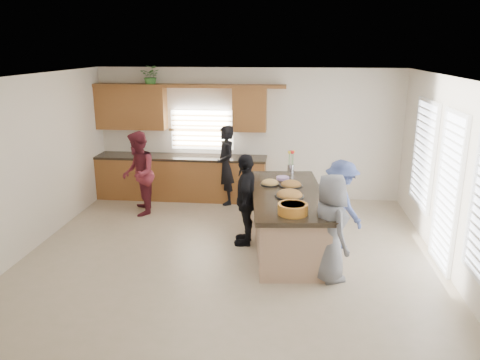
# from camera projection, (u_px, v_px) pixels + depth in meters

# --- Properties ---
(floor) EXTENTS (6.50, 6.50, 0.00)m
(floor) POSITION_uv_depth(u_px,v_px,m) (231.00, 252.00, 7.59)
(floor) COLOR tan
(floor) RESTS_ON ground
(room_shell) EXTENTS (6.52, 6.02, 2.81)m
(room_shell) POSITION_uv_depth(u_px,v_px,m) (230.00, 137.00, 7.07)
(room_shell) COLOR silver
(room_shell) RESTS_ON ground
(back_cabinetry) EXTENTS (4.08, 0.66, 2.46)m
(back_cabinetry) POSITION_uv_depth(u_px,v_px,m) (179.00, 157.00, 10.10)
(back_cabinetry) COLOR brown
(back_cabinetry) RESTS_ON ground
(right_wall_glazing) EXTENTS (0.06, 4.00, 2.25)m
(right_wall_glazing) POSITION_uv_depth(u_px,v_px,m) (450.00, 181.00, 6.76)
(right_wall_glazing) COLOR white
(right_wall_glazing) RESTS_ON ground
(island) EXTENTS (1.43, 2.81, 0.95)m
(island) POSITION_uv_depth(u_px,v_px,m) (287.00, 222.00, 7.67)
(island) COLOR tan
(island) RESTS_ON ground
(platter_front) EXTENTS (0.45, 0.45, 0.18)m
(platter_front) POSITION_uv_depth(u_px,v_px,m) (289.00, 195.00, 7.32)
(platter_front) COLOR black
(platter_front) RESTS_ON island
(platter_mid) EXTENTS (0.39, 0.39, 0.16)m
(platter_mid) POSITION_uv_depth(u_px,v_px,m) (291.00, 185.00, 7.86)
(platter_mid) COLOR black
(platter_mid) RESTS_ON island
(platter_back) EXTENTS (0.33, 0.33, 0.13)m
(platter_back) POSITION_uv_depth(u_px,v_px,m) (270.00, 183.00, 7.96)
(platter_back) COLOR black
(platter_back) RESTS_ON island
(salad_bowl) EXTENTS (0.42, 0.42, 0.15)m
(salad_bowl) POSITION_uv_depth(u_px,v_px,m) (293.00, 208.00, 6.55)
(salad_bowl) COLOR orange
(salad_bowl) RESTS_ON island
(clear_cup) EXTENTS (0.09, 0.09, 0.10)m
(clear_cup) POSITION_uv_depth(u_px,v_px,m) (324.00, 212.00, 6.49)
(clear_cup) COLOR white
(clear_cup) RESTS_ON island
(plate_stack) EXTENTS (0.23, 0.23, 0.05)m
(plate_stack) POSITION_uv_depth(u_px,v_px,m) (283.00, 178.00, 8.28)
(plate_stack) COLOR #C497DC
(plate_stack) RESTS_ON island
(flower_vase) EXTENTS (0.14, 0.14, 0.42)m
(flower_vase) POSITION_uv_depth(u_px,v_px,m) (291.00, 161.00, 8.68)
(flower_vase) COLOR silver
(flower_vase) RESTS_ON island
(potted_plant) EXTENTS (0.43, 0.38, 0.44)m
(potted_plant) POSITION_uv_depth(u_px,v_px,m) (151.00, 76.00, 9.77)
(potted_plant) COLOR #3B7D32
(potted_plant) RESTS_ON back_cabinetry
(woman_left_back) EXTENTS (0.62, 0.72, 1.66)m
(woman_left_back) POSITION_uv_depth(u_px,v_px,m) (226.00, 165.00, 9.76)
(woman_left_back) COLOR black
(woman_left_back) RESTS_ON ground
(woman_left_mid) EXTENTS (0.83, 0.95, 1.65)m
(woman_left_mid) POSITION_uv_depth(u_px,v_px,m) (138.00, 174.00, 9.14)
(woman_left_mid) COLOR maroon
(woman_left_mid) RESTS_ON ground
(woman_left_front) EXTENTS (0.38, 0.91, 1.55)m
(woman_left_front) POSITION_uv_depth(u_px,v_px,m) (246.00, 199.00, 7.76)
(woman_left_front) COLOR black
(woman_left_front) RESTS_ON ground
(woman_right_back) EXTENTS (0.96, 1.10, 1.47)m
(woman_right_back) POSITION_uv_depth(u_px,v_px,m) (341.00, 204.00, 7.64)
(woman_right_back) COLOR navy
(woman_right_back) RESTS_ON ground
(woman_right_front) EXTENTS (0.74, 0.89, 1.56)m
(woman_right_front) POSITION_uv_depth(u_px,v_px,m) (330.00, 228.00, 6.54)
(woman_right_front) COLOR slate
(woman_right_front) RESTS_ON ground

